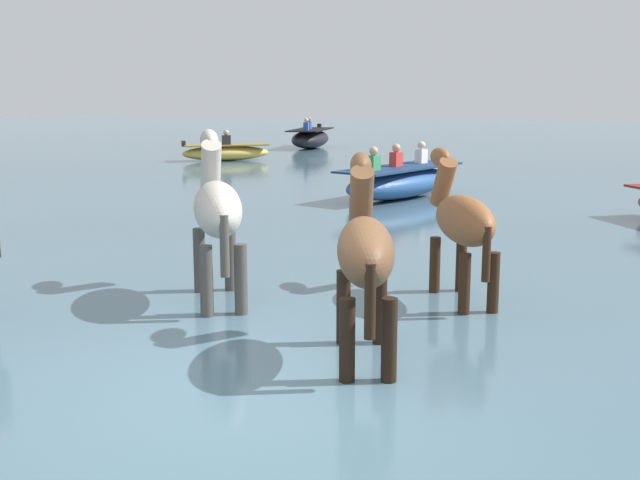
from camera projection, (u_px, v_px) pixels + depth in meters
ground_plane at (237, 421)px, 6.23m from camera, size 120.00×120.00×0.00m
water_surface at (393, 213)px, 15.81m from camera, size 90.00×90.00×0.26m
horse_lead_pinto at (217, 212)px, 8.63m from camera, size 1.11×1.88×2.09m
horse_trailing_chestnut at (462, 223)px, 8.66m from camera, size 0.97×1.70×1.89m
horse_flank_bay at (365, 255)px, 6.76m from camera, size 0.76×1.83×1.98m
boat_far_offshore at (310, 138)px, 31.22m from camera, size 1.28×3.41×1.22m
boat_far_inshore at (226, 152)px, 25.78m from camera, size 2.90×2.12×1.00m
boat_mid_channel at (400, 182)px, 16.99m from camera, size 2.61×3.69×1.15m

